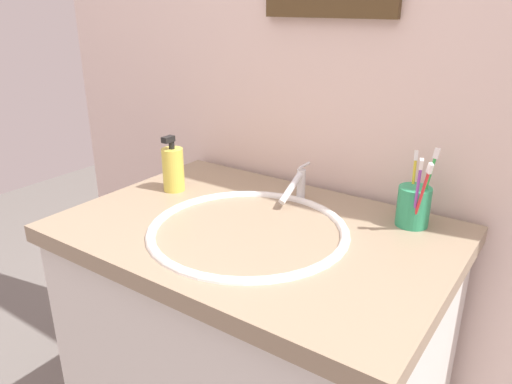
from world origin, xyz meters
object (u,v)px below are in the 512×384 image
at_px(faucet, 298,185).
at_px(toothbrush_purple, 417,190).
at_px(toothbrush_green, 428,182).
at_px(toothbrush_yellow, 413,181).
at_px(toothbrush_cup, 413,206).
at_px(toothbrush_red, 422,192).
at_px(soap_dispenser, 173,169).

relative_size(faucet, toothbrush_purple, 0.78).
bearing_deg(toothbrush_green, toothbrush_yellow, 151.94).
height_order(faucet, toothbrush_green, toothbrush_green).
bearing_deg(toothbrush_cup, toothbrush_red, -57.27).
bearing_deg(toothbrush_yellow, faucet, -170.17).
height_order(toothbrush_red, soap_dispenser, toothbrush_red).
bearing_deg(toothbrush_red, toothbrush_purple, -166.97).
relative_size(toothbrush_red, toothbrush_purple, 0.95).
distance_m(toothbrush_cup, soap_dispenser, 0.66).
distance_m(toothbrush_purple, soap_dispenser, 0.67).
relative_size(toothbrush_cup, toothbrush_purple, 0.52).
xyz_separation_m(toothbrush_green, soap_dispenser, (-0.66, -0.16, -0.05)).
height_order(toothbrush_yellow, soap_dispenser, toothbrush_yellow).
xyz_separation_m(toothbrush_cup, soap_dispenser, (-0.64, -0.16, 0.02)).
height_order(faucet, toothbrush_cup, toothbrush_cup).
bearing_deg(toothbrush_red, faucet, 177.08).
height_order(toothbrush_purple, toothbrush_yellow, toothbrush_purple).
bearing_deg(toothbrush_yellow, toothbrush_purple, -65.81).
relative_size(toothbrush_green, toothbrush_yellow, 1.12).
distance_m(faucet, soap_dispenser, 0.36).
distance_m(toothbrush_red, toothbrush_green, 0.05).
height_order(faucet, toothbrush_yellow, toothbrush_yellow).
xyz_separation_m(faucet, toothbrush_green, (0.33, 0.03, 0.07)).
bearing_deg(faucet, toothbrush_cup, 5.03).
distance_m(faucet, toothbrush_purple, 0.33).
relative_size(toothbrush_purple, soap_dispenser, 1.15).
xyz_separation_m(faucet, toothbrush_purple, (0.32, -0.02, 0.06)).
bearing_deg(toothbrush_green, toothbrush_cup, -174.04).
bearing_deg(toothbrush_purple, soap_dispenser, -170.29).
relative_size(faucet, toothbrush_cup, 1.48).
relative_size(faucet, toothbrush_green, 0.74).
bearing_deg(faucet, soap_dispenser, -158.45).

